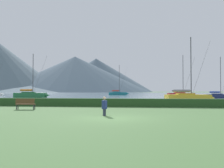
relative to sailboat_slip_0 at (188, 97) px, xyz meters
name	(u,v)px	position (x,y,z in m)	size (l,w,h in m)	color
ground_plane	(112,118)	(-8.25, -25.49, -0.65)	(1000.00, 1000.00, 0.00)	#517A42
harbor_water	(145,94)	(-8.25, 111.51, -0.65)	(320.00, 246.00, 0.00)	gray
hedge_line	(127,103)	(-8.25, -14.49, -0.23)	(80.00, 1.20, 0.84)	#284C23
sailboat_slip_0	(188,97)	(0.00, 0.00, 0.00)	(7.95, 3.73, 10.02)	gold
sailboat_slip_2	(219,96)	(9.32, 18.26, -0.10)	(6.50, 2.02, 9.19)	navy
sailboat_slip_5	(118,93)	(-18.01, 58.72, 0.04)	(8.20, 2.98, 11.92)	#19707A
sailboat_slip_6	(181,95)	(2.42, 27.65, 0.01)	(8.02, 3.63, 11.04)	red
sailboat_slip_7	(31,95)	(-34.42, 17.47, 0.07)	(8.72, 2.92, 10.70)	#236B38
park_bench_under_tree	(25,103)	(-16.81, -19.57, -0.12)	(1.71, 0.65, 0.95)	brown
person_seated_viewer	(104,105)	(-8.96, -24.15, 0.04)	(0.36, 0.56, 1.25)	#2D3347
distant_hill_west_ridge	(26,81)	(-200.74, 341.51, 16.96)	(355.03, 355.03, 35.23)	slate
distant_hill_central_peak	(75,74)	(-108.44, 303.55, 24.43)	(208.50, 208.50, 50.17)	#425666
distant_hill_east_ridge	(96,75)	(-96.59, 391.12, 28.43)	(195.73, 195.73, 58.15)	#4C6070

